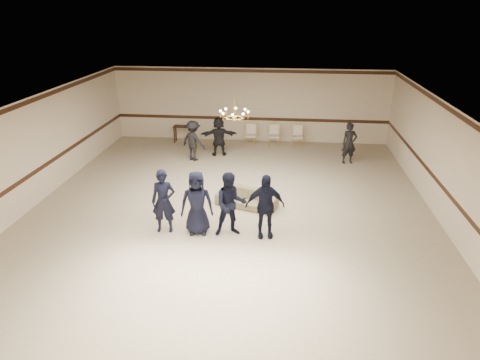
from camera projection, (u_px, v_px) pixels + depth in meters
The scene contains 16 objects.
room at pixel (230, 159), 12.41m from camera, with size 12.01×14.01×3.21m.
chair_rail at pixel (250, 119), 19.06m from camera, with size 12.00×0.02×0.14m, color #391D11.
crown_molding at pixel (251, 71), 18.26m from camera, with size 12.00×0.02×0.14m, color #391D11.
chandelier at pixel (234, 107), 12.84m from camera, with size 0.94×0.94×0.89m, color gold, non-canonical shape.
boy_a at pixel (164, 201), 11.42m from camera, with size 0.64×0.42×1.76m, color black.
boy_b at pixel (197, 203), 11.34m from camera, with size 0.86×0.56×1.76m, color black.
boy_c at pixel (231, 204), 11.25m from camera, with size 0.85×0.67×1.76m, color black.
boy_d at pixel (265, 206), 11.16m from camera, with size 1.03×0.43×1.76m, color black.
settee at pixel (247, 198), 13.07m from camera, with size 1.84×0.72×0.54m, color #827857.
adult_left at pixel (193, 141), 16.70m from camera, with size 1.03×0.59×1.59m, color black.
adult_mid at pixel (219, 136), 17.26m from camera, with size 1.48×0.47×1.59m, color black.
adult_right at pixel (349, 143), 16.40m from camera, with size 0.58×0.38×1.59m, color black.
banquet_chair_left at pixel (251, 135), 18.55m from camera, with size 0.45×0.45×0.93m, color beige, non-canonical shape.
banquet_chair_mid at pixel (274, 136), 18.45m from camera, with size 0.45×0.45×0.93m, color beige, non-canonical shape.
banquet_chair_right at pixel (297, 137), 18.36m from camera, with size 0.45×0.45×0.93m, color beige, non-canonical shape.
console_table at pixel (184, 134), 19.06m from camera, with size 0.88×0.37×0.74m, color black.
Camera 1 is at (1.50, -11.61, 5.78)m, focal length 32.15 mm.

